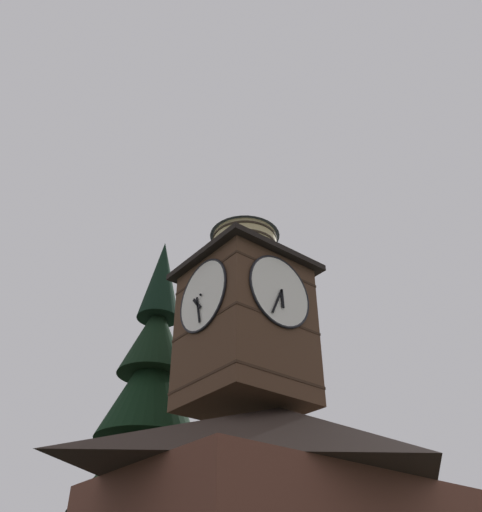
% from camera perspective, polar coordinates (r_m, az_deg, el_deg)
% --- Properties ---
extents(clock_tower, '(4.84, 4.84, 8.97)m').
position_cam_1_polar(clock_tower, '(21.54, 0.44, -6.27)').
color(clock_tower, '#4C3323').
rests_on(clock_tower, building_main).
extents(pine_tree_behind, '(7.13, 7.13, 18.31)m').
position_cam_1_polar(pine_tree_behind, '(25.14, -10.36, -20.34)').
color(pine_tree_behind, '#473323').
rests_on(pine_tree_behind, ground_plane).
extents(moon, '(1.50, 1.50, 1.50)m').
position_cam_1_polar(moon, '(50.09, -9.41, -22.56)').
color(moon, silver).
extents(flying_bird_high, '(0.72, 0.34, 0.14)m').
position_cam_1_polar(flying_bird_high, '(27.98, -0.58, 2.58)').
color(flying_bird_high, black).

